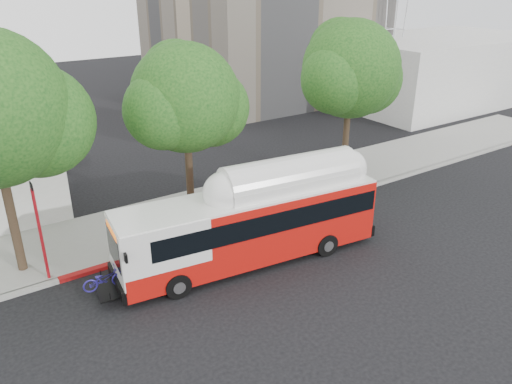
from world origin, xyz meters
TOP-DOWN VIEW (x-y plane):
  - ground at (0.00, 0.00)m, footprint 120.00×120.00m
  - sidewalk at (0.00, 6.50)m, footprint 60.00×5.00m
  - curb_strip at (0.00, 3.90)m, footprint 60.00×0.30m
  - red_curb_segment at (-3.00, 3.90)m, footprint 10.00×0.32m
  - street_tree_left at (-8.53, 5.56)m, footprint 6.67×5.80m
  - street_tree_mid at (-0.59, 6.06)m, footprint 5.75×5.00m
  - street_tree_right at (9.44, 5.86)m, footprint 6.21×5.40m
  - horizon_block at (30.00, 16.00)m, footprint 20.00×12.00m
  - transit_bus at (-0.66, 1.03)m, footprint 12.12×3.63m
  - signal_pole at (-8.27, 4.20)m, footprint 0.12×0.40m

SIDE VIEW (x-z plane):
  - ground at x=0.00m, z-range 0.00..0.00m
  - sidewalk at x=0.00m, z-range 0.00..0.15m
  - curb_strip at x=0.00m, z-range 0.00..0.15m
  - red_curb_segment at x=-3.00m, z-range 0.00..0.16m
  - transit_bus at x=-0.66m, z-range -0.12..3.42m
  - signal_pole at x=-8.27m, z-range 0.06..4.30m
  - horizon_block at x=30.00m, z-range 0.00..6.00m
  - street_tree_mid at x=-0.59m, z-range 1.60..10.22m
  - street_tree_right at x=9.44m, z-range 1.67..10.85m
  - street_tree_left at x=-8.53m, z-range 1.73..11.47m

